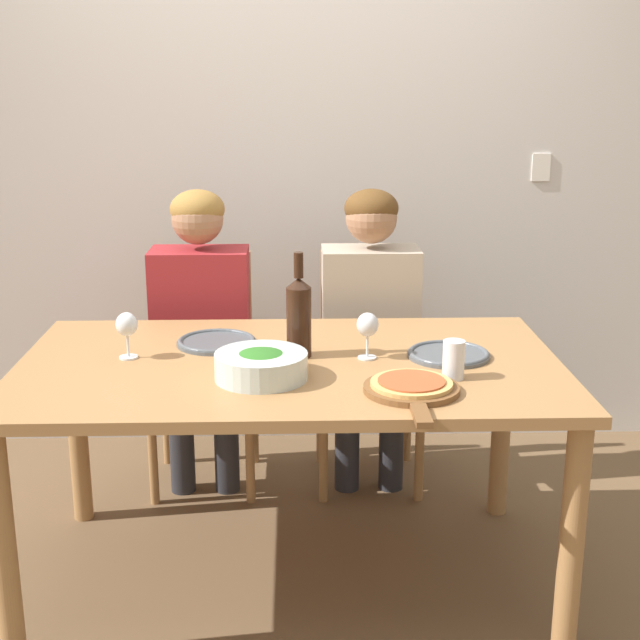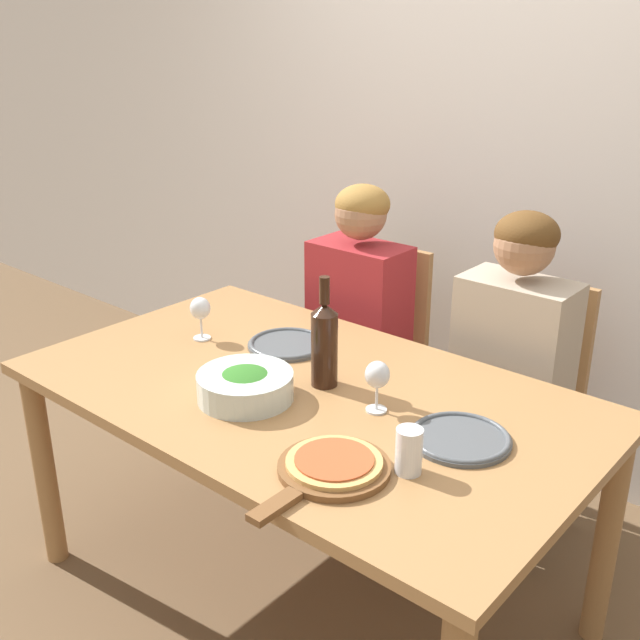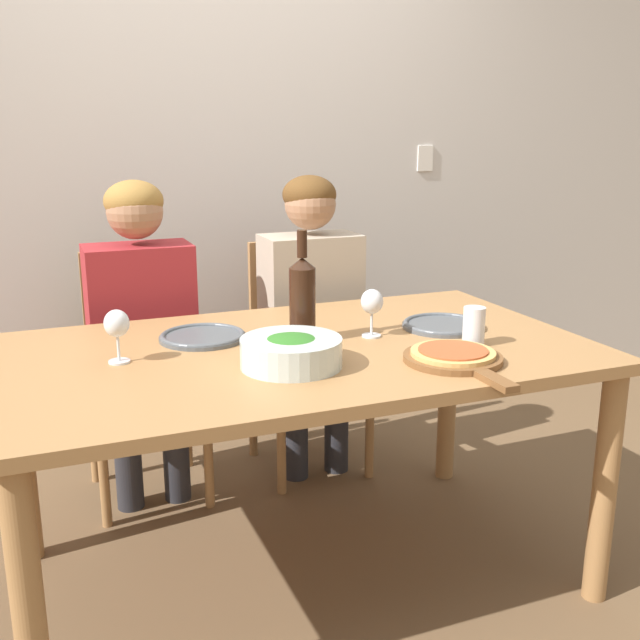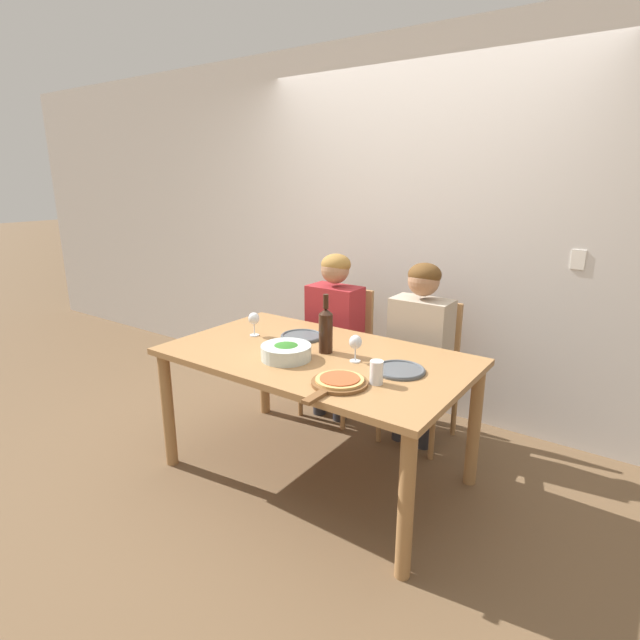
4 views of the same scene
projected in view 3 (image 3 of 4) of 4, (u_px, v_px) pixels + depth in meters
The scene contains 15 objects.
ground_plane at pixel (301, 575), 2.41m from camera, with size 40.00×40.00×0.00m, color brown.
back_wall at pixel (197, 138), 3.18m from camera, with size 10.00×0.06×2.70m.
dining_table at pixel (299, 377), 2.24m from camera, with size 1.72×1.00×0.77m.
chair_left at pixel (141, 366), 2.89m from camera, with size 0.42×0.42×0.94m.
chair_right at pixel (302, 348), 3.13m from camera, with size 0.42×0.42×0.94m.
person_woman at pixel (142, 315), 2.73m from camera, with size 0.47×0.51×1.22m.
person_man at pixel (312, 299), 2.97m from camera, with size 0.47×0.51×1.22m.
wine_bottle at pixel (302, 298), 2.24m from camera, with size 0.08×0.08×0.34m.
broccoli_bowl at pixel (291, 352), 2.03m from camera, with size 0.28×0.28×0.09m.
dinner_plate_left at pixel (203, 336), 2.30m from camera, with size 0.27×0.27×0.02m.
dinner_plate_right at pixel (443, 325), 2.43m from camera, with size 0.27×0.27×0.02m.
pizza_on_board at pixel (455, 357), 2.07m from camera, with size 0.28×0.42×0.04m.
wine_glass_left at pixel (117, 326), 2.05m from camera, with size 0.07×0.07×0.15m.
wine_glass_right at pixel (372, 304), 2.30m from camera, with size 0.07×0.07×0.15m.
water_tumbler at pixel (474, 326), 2.22m from camera, with size 0.07×0.07×0.12m.
Camera 3 is at (-0.74, -1.99, 1.41)m, focal length 42.00 mm.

